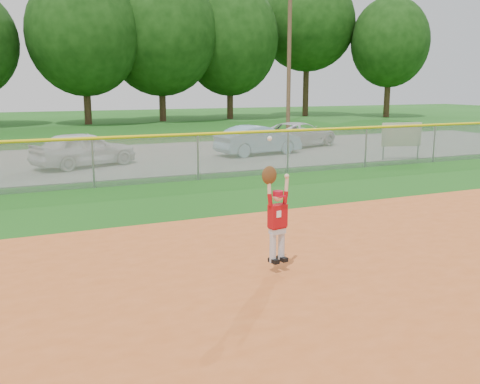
% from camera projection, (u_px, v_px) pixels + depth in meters
% --- Properties ---
extents(ground, '(120.00, 120.00, 0.00)m').
position_uv_depth(ground, '(408.00, 280.00, 8.55)').
color(ground, '#164E12').
rests_on(ground, ground).
extents(parking_strip, '(44.00, 10.00, 0.03)m').
position_uv_depth(parking_strip, '(151.00, 157.00, 22.87)').
color(parking_strip, gray).
rests_on(parking_strip, ground).
extents(car_white_a, '(4.22, 2.88, 1.33)m').
position_uv_depth(car_white_a, '(84.00, 149.00, 20.06)').
color(car_white_a, white).
rests_on(car_white_a, parking_strip).
extents(car_blue, '(4.05, 1.95, 1.28)m').
position_uv_depth(car_blue, '(258.00, 140.00, 23.51)').
color(car_blue, '#7DA3BA').
rests_on(car_blue, parking_strip).
extents(car_white_b, '(4.80, 3.40, 1.21)m').
position_uv_depth(car_white_b, '(299.00, 134.00, 26.58)').
color(car_white_b, silver).
rests_on(car_white_b, parking_strip).
extents(sponsor_sign, '(1.71, 0.42, 1.55)m').
position_uv_depth(sponsor_sign, '(402.00, 136.00, 21.84)').
color(sponsor_sign, gray).
rests_on(sponsor_sign, ground).
extents(outfield_fence, '(40.06, 0.10, 1.55)m').
position_uv_depth(outfield_fence, '(198.00, 153.00, 17.33)').
color(outfield_fence, gray).
rests_on(outfield_fence, ground).
extents(power_lines, '(19.40, 0.24, 9.00)m').
position_uv_depth(power_lines, '(137.00, 53.00, 27.72)').
color(power_lines, '#4C3823').
rests_on(power_lines, ground).
extents(tree_line, '(62.37, 13.00, 14.43)m').
position_uv_depth(tree_line, '(87.00, 26.00, 41.38)').
color(tree_line, '#422D1C').
rests_on(tree_line, ground).
extents(ballplayer, '(0.54, 0.26, 2.08)m').
position_uv_depth(ballplayer, '(276.00, 215.00, 8.65)').
color(ballplayer, silver).
rests_on(ballplayer, ground).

